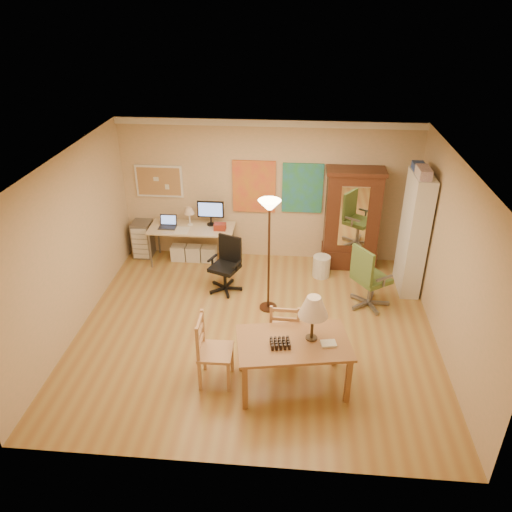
# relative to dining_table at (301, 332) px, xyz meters

# --- Properties ---
(floor) EXTENTS (5.50, 5.50, 0.00)m
(floor) POSITION_rel_dining_table_xyz_m (-0.67, 1.12, -0.86)
(floor) COLOR olive
(floor) RESTS_ON ground
(crown_molding) EXTENTS (5.50, 0.08, 0.12)m
(crown_molding) POSITION_rel_dining_table_xyz_m (-0.67, 3.58, 1.78)
(crown_molding) COLOR white
(crown_molding) RESTS_ON floor
(corkboard) EXTENTS (0.90, 0.04, 0.62)m
(corkboard) POSITION_rel_dining_table_xyz_m (-2.72, 3.59, 0.64)
(corkboard) COLOR #AE7C52
(corkboard) RESTS_ON floor
(art_panel_left) EXTENTS (0.80, 0.04, 1.00)m
(art_panel_left) POSITION_rel_dining_table_xyz_m (-0.92, 3.59, 0.59)
(art_panel_left) COLOR gold
(art_panel_left) RESTS_ON floor
(art_panel_right) EXTENTS (0.75, 0.04, 0.95)m
(art_panel_right) POSITION_rel_dining_table_xyz_m (-0.02, 3.59, 0.59)
(art_panel_right) COLOR teal
(art_panel_right) RESTS_ON floor
(dining_table) EXTENTS (1.57, 1.11, 1.36)m
(dining_table) POSITION_rel_dining_table_xyz_m (0.00, 0.00, 0.00)
(dining_table) COLOR brown
(dining_table) RESTS_ON floor
(ladder_chair_back) EXTENTS (0.44, 0.42, 0.93)m
(ladder_chair_back) POSITION_rel_dining_table_xyz_m (-0.21, 0.58, -0.42)
(ladder_chair_back) COLOR #AC744E
(ladder_chair_back) RESTS_ON floor
(ladder_chair_left) EXTENTS (0.45, 0.47, 1.01)m
(ladder_chair_left) POSITION_rel_dining_table_xyz_m (-1.14, -0.03, -0.39)
(ladder_chair_left) COLOR #AC744E
(ladder_chair_left) RESTS_ON floor
(torchiere_lamp) EXTENTS (0.35, 0.35, 1.93)m
(torchiere_lamp) POSITION_rel_dining_table_xyz_m (-0.52, 1.76, 0.69)
(torchiere_lamp) COLOR #3B2417
(torchiere_lamp) RESTS_ON floor
(computer_desk) EXTENTS (1.60, 0.70, 1.21)m
(computer_desk) POSITION_rel_dining_table_xyz_m (-2.05, 3.28, -0.42)
(computer_desk) COLOR tan
(computer_desk) RESTS_ON floor
(office_chair_black) EXTENTS (0.60, 0.60, 0.98)m
(office_chair_black) POSITION_rel_dining_table_xyz_m (-1.30, 2.29, -0.60)
(office_chair_black) COLOR black
(office_chair_black) RESTS_ON floor
(office_chair_green) EXTENTS (0.71, 0.71, 1.12)m
(office_chair_green) POSITION_rel_dining_table_xyz_m (1.12, 1.98, -0.56)
(office_chair_green) COLOR slate
(office_chair_green) RESTS_ON floor
(drawer_cart) EXTENTS (0.36, 0.43, 0.71)m
(drawer_cart) POSITION_rel_dining_table_xyz_m (-3.11, 3.42, -0.50)
(drawer_cart) COLOR slate
(drawer_cart) RESTS_ON floor
(armoire) EXTENTS (1.04, 0.50, 1.92)m
(armoire) POSITION_rel_dining_table_xyz_m (0.90, 3.36, -0.02)
(armoire) COLOR #3A190F
(armoire) RESTS_ON floor
(bookshelf) EXTENTS (0.32, 0.84, 2.10)m
(bookshelf) POSITION_rel_dining_table_xyz_m (1.87, 2.65, 0.19)
(bookshelf) COLOR white
(bookshelf) RESTS_ON floor
(wastebin) EXTENTS (0.32, 0.32, 0.40)m
(wastebin) POSITION_rel_dining_table_xyz_m (0.38, 2.90, -0.66)
(wastebin) COLOR silver
(wastebin) RESTS_ON floor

